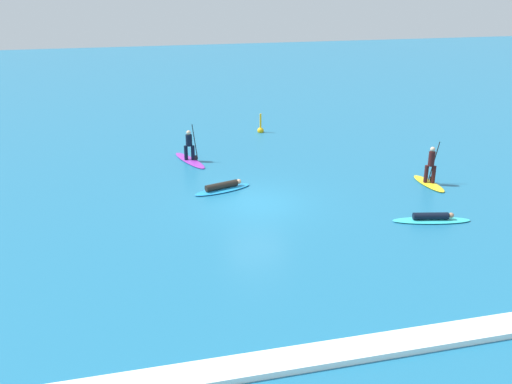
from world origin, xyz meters
name	(u,v)px	position (x,y,z in m)	size (l,w,h in m)	color
ground_plane	(256,203)	(0.00, 0.00, 0.00)	(120.00, 120.00, 0.00)	#1E6B93
surfer_on_teal_board	(432,219)	(6.32, -3.59, 0.12)	(3.20, 1.37, 0.37)	#33C6CC
surfer_on_yellow_board	(430,175)	(8.42, 0.29, 0.46)	(0.83, 2.42, 2.01)	yellow
surfer_on_purple_board	(190,154)	(-1.98, 6.53, 0.40)	(1.63, 3.27, 2.02)	purple
surfer_on_blue_board	(223,188)	(-1.11, 1.82, 0.13)	(2.88, 1.58, 0.40)	#1E8CD1
marker_buoy	(261,129)	(3.10, 11.34, 0.19)	(0.41, 0.41, 1.28)	yellow
wave_crest	(355,350)	(0.00, -10.69, 0.09)	(21.13, 0.90, 0.18)	white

